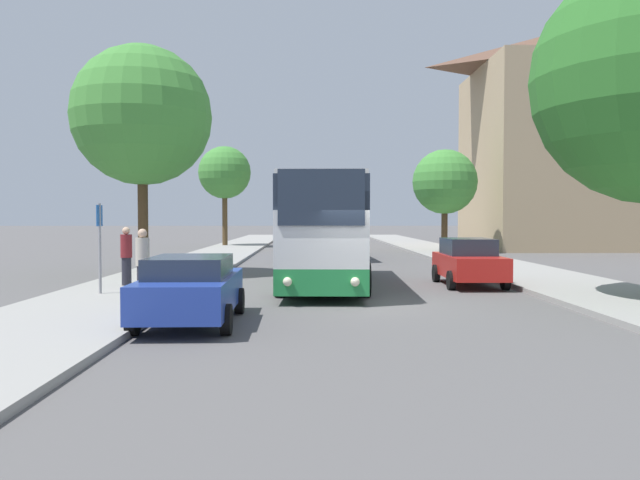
% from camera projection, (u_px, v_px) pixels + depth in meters
% --- Properties ---
extents(ground_plane, '(300.00, 300.00, 0.00)m').
position_uv_depth(ground_plane, '(368.00, 304.00, 16.53)').
color(ground_plane, '#565454').
rests_on(ground_plane, ground).
extents(sidewalk_left, '(4.00, 120.00, 0.15)m').
position_uv_depth(sidewalk_left, '(103.00, 302.00, 16.42)').
color(sidewalk_left, gray).
rests_on(sidewalk_left, ground_plane).
extents(sidewalk_right, '(4.00, 120.00, 0.15)m').
position_uv_depth(sidewalk_right, '(630.00, 301.00, 16.64)').
color(sidewalk_right, gray).
rests_on(sidewalk_right, ground_plane).
extents(building_right_background, '(19.35, 12.18, 16.91)m').
position_uv_depth(building_right_background, '(609.00, 134.00, 45.93)').
color(building_right_background, tan).
rests_on(building_right_background, ground_plane).
extents(bus_front, '(3.04, 10.58, 3.57)m').
position_uv_depth(bus_front, '(324.00, 229.00, 21.13)').
color(bus_front, '#238942').
rests_on(bus_front, ground_plane).
extents(bus_middle, '(3.05, 10.31, 3.21)m').
position_uv_depth(bus_middle, '(324.00, 227.00, 35.86)').
color(bus_middle, silver).
rests_on(bus_middle, ground_plane).
extents(parked_car_left_curb, '(2.08, 4.41, 1.48)m').
position_uv_depth(parked_car_left_curb, '(191.00, 288.00, 13.49)').
color(parked_car_left_curb, '#233D9E').
rests_on(parked_car_left_curb, ground_plane).
extents(parked_car_right_near, '(1.96, 4.06, 1.60)m').
position_uv_depth(parked_car_right_near, '(469.00, 261.00, 21.06)').
color(parked_car_right_near, red).
rests_on(parked_car_right_near, ground_plane).
extents(bus_stop_sign, '(0.08, 0.45, 2.56)m').
position_uv_depth(bus_stop_sign, '(100.00, 238.00, 17.65)').
color(bus_stop_sign, gray).
rests_on(bus_stop_sign, sidewalk_left).
extents(pedestrian_waiting_near, '(0.36, 0.36, 1.86)m').
position_uv_depth(pedestrian_waiting_near, '(143.00, 263.00, 16.41)').
color(pedestrian_waiting_near, '#23232D').
rests_on(pedestrian_waiting_near, sidewalk_left).
extents(pedestrian_waiting_far, '(0.36, 0.36, 1.85)m').
position_uv_depth(pedestrian_waiting_far, '(126.00, 256.00, 19.81)').
color(pedestrian_waiting_far, '#23232D').
rests_on(pedestrian_waiting_far, sidewalk_left).
extents(tree_left_near, '(5.50, 5.50, 8.93)m').
position_uv_depth(tree_left_near, '(142.00, 116.00, 24.58)').
color(tree_left_near, '#47331E').
rests_on(tree_left_near, sidewalk_left).
extents(tree_left_far, '(4.03, 4.03, 7.61)m').
position_uv_depth(tree_left_far, '(225.00, 173.00, 47.94)').
color(tree_left_far, '#513D23').
rests_on(tree_left_far, sidewalk_left).
extents(tree_right_mid, '(4.15, 4.15, 6.52)m').
position_uv_depth(tree_right_mid, '(445.00, 182.00, 40.11)').
color(tree_right_mid, '#47331E').
rests_on(tree_right_mid, sidewalk_right).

